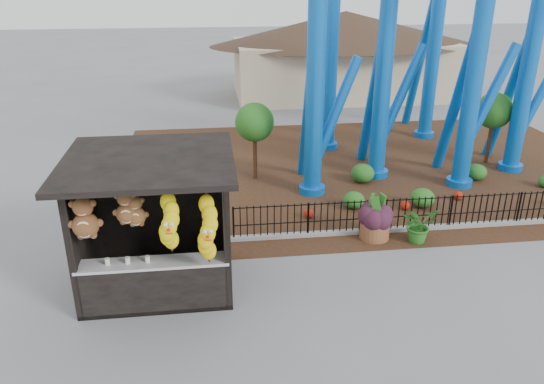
{
  "coord_description": "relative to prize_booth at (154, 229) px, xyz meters",
  "views": [
    {
      "loc": [
        -1.75,
        -9.53,
        6.68
      ],
      "look_at": [
        -0.37,
        1.5,
        2.0
      ],
      "focal_mm": 35.0,
      "sensor_mm": 36.0,
      "label": 1
    }
  ],
  "objects": [
    {
      "name": "terracotta_planter",
      "position": [
        5.56,
        1.8,
        -1.26
      ],
      "size": [
        1.02,
        1.02,
        0.54
      ],
      "primitive_type": "cylinder",
      "rotation": [
        0.0,
        0.0,
        -0.37
      ],
      "color": "brown",
      "rests_on": "ground"
    },
    {
      "name": "picket_fence",
      "position": [
        7.9,
        2.1,
        -1.03
      ],
      "size": [
        12.2,
        0.06,
        1.0
      ],
      "primitive_type": null,
      "color": "black",
      "rests_on": "ground"
    },
    {
      "name": "potted_plant",
      "position": [
        6.64,
        1.48,
        -1.04
      ],
      "size": [
        1.09,
        1.01,
        0.99
      ],
      "primitive_type": "imported",
      "rotation": [
        0.0,
        0.0,
        0.32
      ],
      "color": "#205118",
      "rests_on": "ground"
    },
    {
      "name": "ground",
      "position": [
        3.0,
        -0.9,
        -1.53
      ],
      "size": [
        120.0,
        120.0,
        0.0
      ],
      "primitive_type": "plane",
      "color": "slate",
      "rests_on": "ground"
    },
    {
      "name": "prize_booth",
      "position": [
        0.0,
        0.0,
        0.0
      ],
      "size": [
        3.5,
        3.4,
        3.12
      ],
      "color": "black",
      "rests_on": "ground"
    },
    {
      "name": "pavilion",
      "position": [
        9.0,
        19.1,
        1.53
      ],
      "size": [
        15.0,
        15.0,
        4.8
      ],
      "color": "#BFAD8C",
      "rests_on": "ground"
    },
    {
      "name": "landscaping",
      "position": [
        7.79,
        4.67,
        -1.24
      ],
      "size": [
        8.62,
        3.08,
        0.63
      ],
      "color": "#225B1B",
      "rests_on": "mulch_bed"
    },
    {
      "name": "planter_foliage",
      "position": [
        5.56,
        1.8,
        -0.67
      ],
      "size": [
        0.7,
        0.7,
        0.64
      ],
      "primitive_type": "ellipsoid",
      "color": "#321423",
      "rests_on": "terracotta_planter"
    },
    {
      "name": "curb",
      "position": [
        7.0,
        2.1,
        -1.47
      ],
      "size": [
        18.0,
        0.18,
        0.12
      ],
      "primitive_type": "cube",
      "color": "gray",
      "rests_on": "ground"
    },
    {
      "name": "mulch_bed",
      "position": [
        7.0,
        7.1,
        -1.52
      ],
      "size": [
        18.0,
        12.0,
        0.02
      ],
      "primitive_type": "cube",
      "color": "#331E11",
      "rests_on": "ground"
    }
  ]
}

